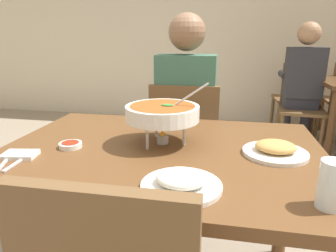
# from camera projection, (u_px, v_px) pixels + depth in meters

# --- Properties ---
(cafe_rear_partition) EXTENTS (10.00, 0.10, 3.00)m
(cafe_rear_partition) POSITION_uv_depth(u_px,v_px,m) (212.00, 11.00, 4.09)
(cafe_rear_partition) COLOR beige
(cafe_rear_partition) RESTS_ON ground_plane
(dining_table_main) EXTENTS (1.27, 0.94, 0.75)m
(dining_table_main) POSITION_uv_depth(u_px,v_px,m) (161.00, 173.00, 1.24)
(dining_table_main) COLOR brown
(dining_table_main) RESTS_ON ground_plane
(chair_diner_main) EXTENTS (0.44, 0.44, 0.90)m
(chair_diner_main) POSITION_uv_depth(u_px,v_px,m) (185.00, 142.00, 1.99)
(chair_diner_main) COLOR brown
(chair_diner_main) RESTS_ON ground_plane
(diner_main) EXTENTS (0.40, 0.45, 1.31)m
(diner_main) POSITION_uv_depth(u_px,v_px,m) (187.00, 106.00, 1.95)
(diner_main) COLOR #2D2D38
(diner_main) RESTS_ON ground_plane
(curry_bowl) EXTENTS (0.33, 0.30, 0.26)m
(curry_bowl) POSITION_uv_depth(u_px,v_px,m) (162.00, 113.00, 1.23)
(curry_bowl) COLOR silver
(curry_bowl) RESTS_ON dining_table_main
(rice_plate) EXTENTS (0.24, 0.24, 0.06)m
(rice_plate) POSITION_uv_depth(u_px,v_px,m) (181.00, 182.00, 0.89)
(rice_plate) COLOR white
(rice_plate) RESTS_ON dining_table_main
(appetizer_plate) EXTENTS (0.24, 0.24, 0.06)m
(appetizer_plate) POSITION_uv_depth(u_px,v_px,m) (275.00, 150.00, 1.14)
(appetizer_plate) COLOR white
(appetizer_plate) RESTS_ON dining_table_main
(sauce_dish) EXTENTS (0.09, 0.09, 0.02)m
(sauce_dish) POSITION_uv_depth(u_px,v_px,m) (70.00, 145.00, 1.22)
(sauce_dish) COLOR white
(sauce_dish) RESTS_ON dining_table_main
(napkin_folded) EXTENTS (0.13, 0.10, 0.02)m
(napkin_folded) POSITION_uv_depth(u_px,v_px,m) (20.00, 155.00, 1.12)
(napkin_folded) COLOR white
(napkin_folded) RESTS_ON dining_table_main
(fork_utensil) EXTENTS (0.07, 0.16, 0.01)m
(fork_utensil) POSITION_uv_depth(u_px,v_px,m) (6.00, 161.00, 1.08)
(fork_utensil) COLOR silver
(fork_utensil) RESTS_ON dining_table_main
(spoon_utensil) EXTENTS (0.02, 0.17, 0.01)m
(spoon_utensil) POSITION_uv_depth(u_px,v_px,m) (19.00, 162.00, 1.07)
(spoon_utensil) COLOR silver
(spoon_utensil) RESTS_ON dining_table_main
(drink_glass) EXTENTS (0.07, 0.07, 0.13)m
(drink_glass) POSITION_uv_depth(u_px,v_px,m) (332.00, 187.00, 0.78)
(drink_glass) COLOR silver
(drink_glass) RESTS_ON dining_table_main
(chair_bg_middle) EXTENTS (0.48, 0.48, 0.90)m
(chair_bg_middle) POSITION_uv_depth(u_px,v_px,m) (301.00, 102.00, 3.21)
(chair_bg_middle) COLOR brown
(chair_bg_middle) RESTS_ON ground_plane
(chair_bg_window) EXTENTS (0.46, 0.46, 0.90)m
(chair_bg_window) POSITION_uv_depth(u_px,v_px,m) (302.00, 93.00, 3.68)
(chair_bg_window) COLOR brown
(chair_bg_window) RESTS_ON ground_plane
(patron_bg_middle) EXTENTS (0.40, 0.45, 1.31)m
(patron_bg_middle) POSITION_uv_depth(u_px,v_px,m) (302.00, 79.00, 3.12)
(patron_bg_middle) COLOR #2D2D38
(patron_bg_middle) RESTS_ON ground_plane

